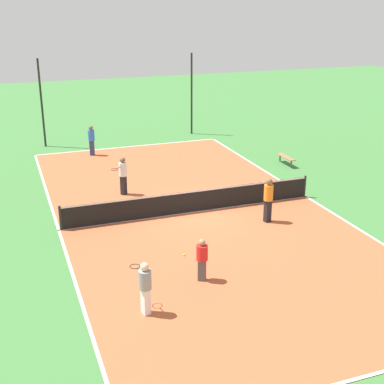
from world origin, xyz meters
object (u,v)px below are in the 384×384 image
at_px(player_far_white, 123,173).
at_px(tennis_ball_near_net, 102,222).
at_px(bench, 286,158).
at_px(player_coach_red, 202,257).
at_px(player_baseline_gray, 145,285).
at_px(player_center_orange, 268,197).
at_px(fence_post_back_left, 42,103).
at_px(tennis_ball_far_baseline, 178,153).
at_px(fence_post_back_right, 192,94).
at_px(player_near_blue, 91,138).
at_px(tennis_net, 192,201).
at_px(tennis_ball_midcourt, 184,255).

xyz_separation_m(player_far_white, tennis_ball_near_net, (-1.56, -2.90, -0.97)).
relative_size(bench, player_coach_red, 1.07).
bearing_deg(player_baseline_gray, player_far_white, -22.21).
xyz_separation_m(player_center_orange, fence_post_back_left, (-7.11, 14.83, 1.52)).
bearing_deg(player_center_orange, tennis_ball_far_baseline, -103.70).
relative_size(player_center_orange, tennis_ball_far_baseline, 26.44).
relative_size(bench, player_center_orange, 0.83).
xyz_separation_m(player_coach_red, fence_post_back_right, (6.30, 18.30, 1.77)).
bearing_deg(player_near_blue, tennis_ball_far_baseline, 0.81).
height_order(tennis_net, tennis_ball_far_baseline, tennis_net).
height_order(player_far_white, player_center_orange, player_center_orange).
distance_m(player_far_white, fence_post_back_right, 12.06).
bearing_deg(tennis_net, player_coach_red, -106.84).
bearing_deg(fence_post_back_left, player_center_orange, -64.39).
height_order(player_far_white, player_near_blue, player_far_white).
bearing_deg(bench, player_center_orange, 145.53).
bearing_deg(bench, player_baseline_gray, 136.33).
bearing_deg(player_baseline_gray, fence_post_back_left, -10.17).
height_order(player_baseline_gray, player_near_blue, player_near_blue).
height_order(player_baseline_gray, tennis_ball_far_baseline, player_baseline_gray).
bearing_deg(bench, tennis_net, 123.59).
bearing_deg(player_coach_red, bench, 76.85).
bearing_deg(fence_post_back_left, player_far_white, -75.80).
bearing_deg(player_center_orange, player_coach_red, 25.33).
distance_m(player_baseline_gray, player_near_blue, 16.66).
xyz_separation_m(bench, tennis_ball_midcourt, (-8.61, -8.30, -0.33)).
relative_size(player_coach_red, fence_post_back_left, 0.27).
xyz_separation_m(player_near_blue, player_center_orange, (4.82, -11.90, 0.07)).
height_order(tennis_ball_midcourt, fence_post_back_right, fence_post_back_right).
height_order(bench, tennis_ball_midcourt, bench).
height_order(player_near_blue, tennis_ball_far_baseline, player_near_blue).
distance_m(player_baseline_gray, player_coach_red, 2.48).
distance_m(player_baseline_gray, tennis_ball_far_baseline, 16.35).
height_order(tennis_ball_midcourt, fence_post_back_left, fence_post_back_left).
relative_size(player_near_blue, tennis_ball_far_baseline, 24.91).
distance_m(tennis_ball_far_baseline, fence_post_back_right, 5.59).
distance_m(player_far_white, player_coach_red, 8.50).
height_order(bench, player_baseline_gray, player_baseline_gray).
distance_m(tennis_ball_midcourt, fence_post_back_right, 17.86).
relative_size(fence_post_back_left, fence_post_back_right, 1.00).
height_order(player_far_white, tennis_ball_far_baseline, player_far_white).
bearing_deg(bench, fence_post_back_right, 15.83).
xyz_separation_m(tennis_net, player_center_orange, (2.46, -1.96, 0.54)).
relative_size(tennis_net, tennis_ball_midcourt, 157.81).
height_order(player_coach_red, fence_post_back_right, fence_post_back_right).
xyz_separation_m(bench, tennis_ball_far_baseline, (-4.76, 3.87, -0.33)).
relative_size(tennis_ball_far_baseline, fence_post_back_left, 0.01).
bearing_deg(fence_post_back_left, bench, -35.27).
relative_size(bench, fence_post_back_right, 0.29).
bearing_deg(tennis_ball_far_baseline, tennis_ball_midcourt, -107.55).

